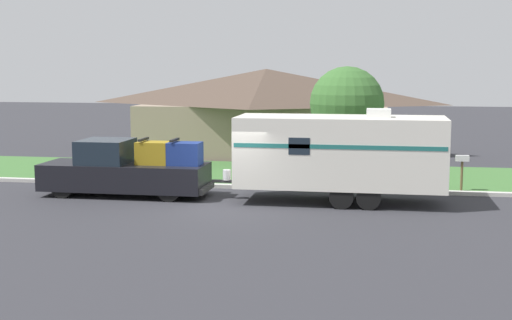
% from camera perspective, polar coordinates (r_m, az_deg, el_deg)
% --- Properties ---
extents(ground_plane, '(120.00, 120.00, 0.00)m').
position_cam_1_polar(ground_plane, '(23.50, -2.30, -3.86)').
color(ground_plane, '#2D2D33').
extents(curb_strip, '(80.00, 0.30, 0.14)m').
position_cam_1_polar(curb_strip, '(27.10, -0.63, -2.16)').
color(curb_strip, beige).
rests_on(curb_strip, ground_plane).
extents(lawn_strip, '(80.00, 7.00, 0.03)m').
position_cam_1_polar(lawn_strip, '(30.66, 0.62, -1.11)').
color(lawn_strip, '#3D6B33').
rests_on(lawn_strip, ground_plane).
extents(house_across_street, '(13.53, 7.47, 4.46)m').
position_cam_1_polar(house_across_street, '(37.61, 0.83, 4.04)').
color(house_across_street, gray).
rests_on(house_across_street, ground_plane).
extents(pickup_truck, '(6.05, 2.03, 2.09)m').
position_cam_1_polar(pickup_truck, '(25.99, -10.35, -0.82)').
color(pickup_truck, black).
rests_on(pickup_truck, ground_plane).
extents(travel_trailer, '(7.98, 2.50, 3.22)m').
position_cam_1_polar(travel_trailer, '(24.33, 6.77, 0.64)').
color(travel_trailer, black).
rests_on(travel_trailer, ground_plane).
extents(mailbox, '(0.48, 0.20, 1.36)m').
position_cam_1_polar(mailbox, '(27.42, 16.17, -0.29)').
color(mailbox, brown).
rests_on(mailbox, ground_plane).
extents(tree_in_yard, '(2.94, 2.94, 4.62)m').
position_cam_1_polar(tree_in_yard, '(28.49, 7.27, 4.48)').
color(tree_in_yard, brown).
rests_on(tree_in_yard, ground_plane).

